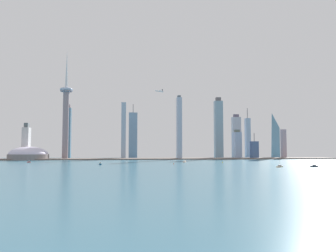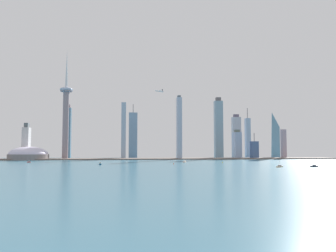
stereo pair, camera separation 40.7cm
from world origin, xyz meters
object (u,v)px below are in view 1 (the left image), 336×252
boat_2 (29,162)px  boat_5 (314,166)px  skyscraper_1 (133,135)px  skyscraper_0 (219,129)px  skyscraper_10 (237,145)px  boat_1 (185,162)px  skyscraper_6 (236,137)px  skyscraper_7 (254,150)px  stadium_dome (28,155)px  skyscraper_3 (248,138)px  channel_buoy_0 (223,162)px  skyscraper_2 (179,128)px  channel_buoy_1 (174,164)px  skyscraper_8 (26,142)px  skyscraper_9 (284,144)px  skyscraper_5 (68,133)px  skyscraper_4 (274,130)px  boat_6 (100,164)px  observation_tower (66,111)px  airplane (159,91)px  boat_3 (280,166)px  skyscraper_11 (124,131)px

boat_2 → boat_5: boat_5 is taller
skyscraper_1 → skyscraper_0: bearing=-10.5°
skyscraper_10 → boat_1: (-191.97, -238.26, -36.43)m
skyscraper_6 → skyscraper_7: bearing=-65.3°
stadium_dome → skyscraper_10: bearing=2.9°
skyscraper_3 → channel_buoy_0: size_ratio=52.33×
skyscraper_0 → skyscraper_2: 143.05m
skyscraper_0 → channel_buoy_1: (-178.70, -335.31, -82.33)m
skyscraper_3 → skyscraper_8: size_ratio=1.55×
skyscraper_1 → boat_5: bearing=-62.7°
boat_2 → skyscraper_9: bearing=-1.9°
skyscraper_3 → skyscraper_5: skyscraper_5 is taller
stadium_dome → skyscraper_9: 686.33m
skyscraper_1 → skyscraper_4: skyscraper_4 is taller
skyscraper_9 → boat_6: (-489.11, -315.98, -39.51)m
boat_2 → skyscraper_1: bearing=32.0°
skyscraper_7 → skyscraper_8: skyscraper_8 is taller
skyscraper_3 → observation_tower: bearing=-172.8°
skyscraper_4 → skyscraper_8: 712.20m
skyscraper_7 → airplane: (-266.94, -32.74, 151.70)m
skyscraper_2 → skyscraper_8: 401.98m
skyscraper_7 → skyscraper_9: (94.80, 19.03, 17.21)m
channel_buoy_0 → skyscraper_8: bearing=147.1°
skyscraper_7 → skyscraper_9: bearing=11.4°
observation_tower → boat_1: bearing=-38.6°
skyscraper_8 → boat_1: skyscraper_8 is taller
boat_3 → airplane: 437.79m
skyscraper_8 → boat_3: size_ratio=7.06×
stadium_dome → skyscraper_5: bearing=38.2°
skyscraper_11 → boat_2: 286.19m
channel_buoy_1 → skyscraper_3: bearing=52.5°
observation_tower → skyscraper_10: (460.49, 23.53, -86.57)m
skyscraper_2 → airplane: size_ratio=7.04×
skyscraper_6 → channel_buoy_1: bearing=-123.7°
skyscraper_0 → boat_1: size_ratio=14.13×
skyscraper_3 → skyscraper_10: skyscraper_3 is taller
skyscraper_2 → skyscraper_10: (171.66, 47.51, -43.09)m
stadium_dome → skyscraper_4: size_ratio=0.57×
stadium_dome → skyscraper_5: 121.10m
skyscraper_5 → skyscraper_10: 467.16m
stadium_dome → skyscraper_0: skyscraper_0 is taller
observation_tower → skyscraper_6: bearing=8.2°
skyscraper_2 → channel_buoy_1: (-53.59, -266.00, -79.79)m
skyscraper_6 → skyscraper_10: skyscraper_6 is taller
skyscraper_5 → airplane: airplane is taller
observation_tower → skyscraper_4: observation_tower is taller
skyscraper_3 → skyscraper_11: bearing=-174.6°
boat_1 → airplane: 258.07m
skyscraper_6 → skyscraper_11: skyscraper_11 is taller
skyscraper_0 → skyscraper_2: size_ratio=1.05×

